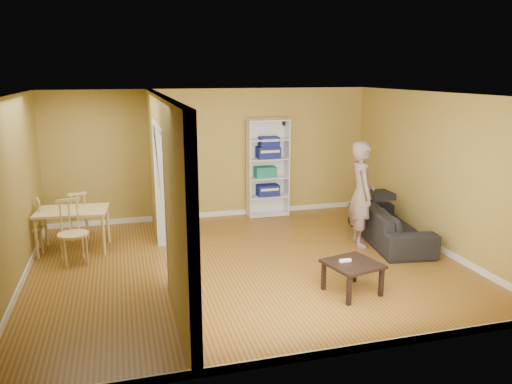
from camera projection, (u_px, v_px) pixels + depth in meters
room_shell at (247, 183)px, 7.45m from camera, size 6.50×6.50×6.50m
partition at (166, 188)px, 7.14m from camera, size 0.22×5.50×2.60m
wall_speaker at (285, 123)px, 10.22m from camera, size 0.10×0.10×0.10m
sofa at (390, 218)px, 8.74m from camera, size 2.28×1.23×0.82m
person at (362, 185)px, 8.40m from camera, size 0.88×0.75×2.11m
bookshelf at (267, 168)px, 10.25m from camera, size 0.84×0.37×2.00m
paper_box_navy_a at (268, 190)px, 10.31m from camera, size 0.44×0.29×0.23m
paper_box_teal at (265, 172)px, 10.20m from camera, size 0.43×0.28×0.22m
paper_box_navy_b at (268, 152)px, 10.13m from camera, size 0.46×0.30×0.24m
paper_box_navy_c at (269, 143)px, 10.09m from camera, size 0.39×0.26×0.20m
coffee_table at (353, 267)px, 6.68m from camera, size 0.65×0.65×0.43m
game_controller at (345, 260)px, 6.70m from camera, size 0.16×0.04×0.03m
dining_table at (72, 214)px, 8.24m from camera, size 1.12×0.75×0.70m
chair_left at (30, 227)px, 8.17m from camera, size 0.50×0.50×0.90m
chair_near at (73, 232)px, 7.69m from camera, size 0.57×0.57×1.01m
chair_far at (78, 214)px, 8.90m from camera, size 0.47×0.47×0.88m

